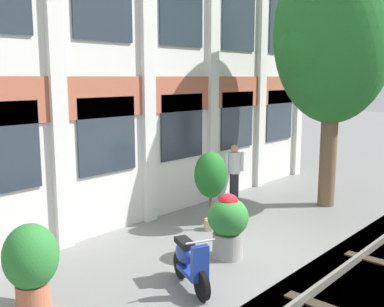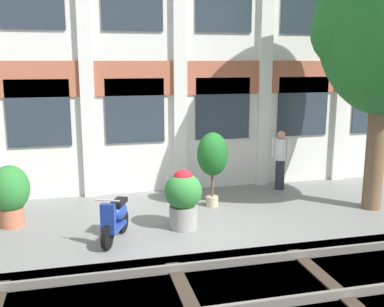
% 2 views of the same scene
% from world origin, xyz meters
% --- Properties ---
extents(ground_plane, '(80.00, 80.00, 0.00)m').
position_xyz_m(ground_plane, '(0.00, 0.00, 0.00)').
color(ground_plane, slate).
extents(apartment_facade, '(14.96, 0.64, 7.21)m').
position_xyz_m(apartment_facade, '(-0.00, 3.13, 3.60)').
color(apartment_facade, silver).
rests_on(apartment_facade, ground).
extents(rail_tracks, '(22.60, 2.80, 0.43)m').
position_xyz_m(rail_tracks, '(0.00, -2.77, -0.13)').
color(rail_tracks, '#4C473F').
rests_on(rail_tracks, ground).
extents(broadleaf_tree, '(3.34, 3.18, 7.10)m').
position_xyz_m(broadleaf_tree, '(4.21, 0.19, 4.58)').
color(broadleaf_tree, brown).
rests_on(broadleaf_tree, ground).
extents(potted_plant_fluted_column, '(0.84, 0.84, 1.36)m').
position_xyz_m(potted_plant_fluted_column, '(-4.18, 0.97, 0.76)').
color(potted_plant_fluted_column, '#B76647').
rests_on(potted_plant_fluted_column, ground).
extents(potted_plant_ribbed_drum, '(0.81, 0.81, 1.30)m').
position_xyz_m(potted_plant_ribbed_drum, '(-0.57, -0.03, 0.72)').
color(potted_plant_ribbed_drum, gray).
rests_on(potted_plant_ribbed_drum, ground).
extents(potted_plant_tall_urn, '(0.76, 0.76, 1.85)m').
position_xyz_m(potted_plant_tall_urn, '(0.46, 1.27, 1.27)').
color(potted_plant_tall_urn, tan).
rests_on(potted_plant_tall_urn, ground).
extents(scooter_near_curb, '(0.74, 1.30, 0.98)m').
position_xyz_m(scooter_near_curb, '(-2.02, -0.31, 0.44)').
color(scooter_near_curb, black).
rests_on(scooter_near_curb, ground).
extents(resident_by_doorway, '(0.41, 0.39, 1.66)m').
position_xyz_m(resident_by_doorway, '(2.73, 2.28, 0.89)').
color(resident_by_doorway, '#282833').
rests_on(resident_by_doorway, ground).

